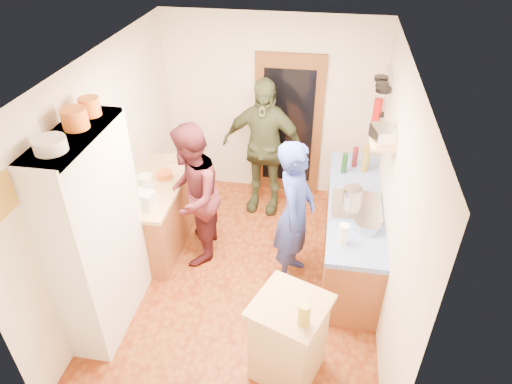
% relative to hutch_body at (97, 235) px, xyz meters
% --- Properties ---
extents(floor, '(3.00, 4.00, 0.02)m').
position_rel_hutch_body_xyz_m(floor, '(1.30, 0.80, -1.11)').
color(floor, brown).
rests_on(floor, ground).
extents(ceiling, '(3.00, 4.00, 0.02)m').
position_rel_hutch_body_xyz_m(ceiling, '(1.30, 0.80, 1.51)').
color(ceiling, silver).
rests_on(ceiling, ground).
extents(wall_back, '(3.00, 0.02, 2.60)m').
position_rel_hutch_body_xyz_m(wall_back, '(1.30, 2.81, 0.20)').
color(wall_back, silver).
rests_on(wall_back, ground).
extents(wall_front, '(3.00, 0.02, 2.60)m').
position_rel_hutch_body_xyz_m(wall_front, '(1.30, -1.21, 0.20)').
color(wall_front, silver).
rests_on(wall_front, ground).
extents(wall_left, '(0.02, 4.00, 2.60)m').
position_rel_hutch_body_xyz_m(wall_left, '(-0.21, 0.80, 0.20)').
color(wall_left, silver).
rests_on(wall_left, ground).
extents(wall_right, '(0.02, 4.00, 2.60)m').
position_rel_hutch_body_xyz_m(wall_right, '(2.81, 0.80, 0.20)').
color(wall_right, silver).
rests_on(wall_right, ground).
extents(door_frame, '(0.95, 0.06, 2.10)m').
position_rel_hutch_body_xyz_m(door_frame, '(1.55, 2.77, -0.05)').
color(door_frame, brown).
rests_on(door_frame, ground).
extents(door_glass, '(0.70, 0.02, 1.70)m').
position_rel_hutch_body_xyz_m(door_glass, '(1.55, 2.74, -0.05)').
color(door_glass, black).
rests_on(door_glass, door_frame).
extents(hutch_body, '(0.40, 1.20, 2.20)m').
position_rel_hutch_body_xyz_m(hutch_body, '(0.00, 0.00, 0.00)').
color(hutch_body, white).
rests_on(hutch_body, ground).
extents(hutch_top_shelf, '(0.40, 1.14, 0.04)m').
position_rel_hutch_body_xyz_m(hutch_top_shelf, '(0.00, 0.00, 1.08)').
color(hutch_top_shelf, white).
rests_on(hutch_top_shelf, hutch_body).
extents(plate_stack, '(0.26, 0.26, 0.11)m').
position_rel_hutch_body_xyz_m(plate_stack, '(0.00, -0.31, 1.15)').
color(plate_stack, white).
rests_on(plate_stack, hutch_top_shelf).
extents(orange_pot_a, '(0.22, 0.22, 0.17)m').
position_rel_hutch_body_xyz_m(orange_pot_a, '(0.00, 0.09, 1.19)').
color(orange_pot_a, orange).
rests_on(orange_pot_a, hutch_top_shelf).
extents(orange_pot_b, '(0.18, 0.18, 0.16)m').
position_rel_hutch_body_xyz_m(orange_pot_b, '(0.00, 0.36, 1.18)').
color(orange_pot_b, orange).
rests_on(orange_pot_b, hutch_top_shelf).
extents(left_counter_base, '(0.60, 1.40, 0.85)m').
position_rel_hutch_body_xyz_m(left_counter_base, '(0.10, 1.25, -0.68)').
color(left_counter_base, '#98552A').
rests_on(left_counter_base, ground).
extents(left_counter_top, '(0.64, 1.44, 0.05)m').
position_rel_hutch_body_xyz_m(left_counter_top, '(0.10, 1.25, -0.23)').
color(left_counter_top, '#DAB976').
rests_on(left_counter_top, left_counter_base).
extents(toaster, '(0.29, 0.22, 0.20)m').
position_rel_hutch_body_xyz_m(toaster, '(0.15, 0.78, -0.10)').
color(toaster, white).
rests_on(toaster, left_counter_top).
extents(kettle, '(0.22, 0.22, 0.20)m').
position_rel_hutch_body_xyz_m(kettle, '(0.05, 1.11, -0.10)').
color(kettle, white).
rests_on(kettle, left_counter_top).
extents(orange_bowl, '(0.23, 0.23, 0.09)m').
position_rel_hutch_body_xyz_m(orange_bowl, '(0.18, 1.40, -0.16)').
color(orange_bowl, orange).
rests_on(orange_bowl, left_counter_top).
extents(chopping_board, '(0.36, 0.31, 0.02)m').
position_rel_hutch_body_xyz_m(chopping_board, '(0.12, 1.87, -0.19)').
color(chopping_board, '#DAB976').
rests_on(chopping_board, left_counter_top).
extents(right_counter_base, '(0.60, 2.20, 0.84)m').
position_rel_hutch_body_xyz_m(right_counter_base, '(2.50, 1.30, -0.68)').
color(right_counter_base, '#98552A').
rests_on(right_counter_base, ground).
extents(right_counter_top, '(0.62, 2.22, 0.06)m').
position_rel_hutch_body_xyz_m(right_counter_top, '(2.50, 1.30, -0.23)').
color(right_counter_top, '#0232AC').
rests_on(right_counter_top, right_counter_base).
extents(hob, '(0.55, 0.58, 0.04)m').
position_rel_hutch_body_xyz_m(hob, '(2.50, 1.17, -0.18)').
color(hob, silver).
rests_on(hob, right_counter_top).
extents(pot_on_hob, '(0.21, 0.21, 0.14)m').
position_rel_hutch_body_xyz_m(pot_on_hob, '(2.45, 1.28, -0.09)').
color(pot_on_hob, silver).
rests_on(pot_on_hob, hob).
extents(bottle_a, '(0.08, 0.08, 0.27)m').
position_rel_hutch_body_xyz_m(bottle_a, '(2.35, 1.90, -0.07)').
color(bottle_a, '#143F14').
rests_on(bottle_a, right_counter_top).
extents(bottle_b, '(0.07, 0.07, 0.27)m').
position_rel_hutch_body_xyz_m(bottle_b, '(2.48, 2.07, -0.06)').
color(bottle_b, '#591419').
rests_on(bottle_b, right_counter_top).
extents(bottle_c, '(0.10, 0.10, 0.35)m').
position_rel_hutch_body_xyz_m(bottle_c, '(2.61, 1.98, -0.02)').
color(bottle_c, olive).
rests_on(bottle_c, right_counter_top).
extents(paper_towel, '(0.13, 0.13, 0.23)m').
position_rel_hutch_body_xyz_m(paper_towel, '(2.35, 0.52, -0.09)').
color(paper_towel, white).
rests_on(paper_towel, right_counter_top).
extents(mixing_bowl, '(0.36, 0.36, 0.11)m').
position_rel_hutch_body_xyz_m(mixing_bowl, '(2.60, 0.79, -0.15)').
color(mixing_bowl, silver).
rests_on(mixing_bowl, right_counter_top).
extents(island_base, '(0.71, 0.71, 0.86)m').
position_rel_hutch_body_xyz_m(island_base, '(1.92, -0.38, -0.67)').
color(island_base, '#DAB976').
rests_on(island_base, ground).
extents(island_top, '(0.80, 0.80, 0.05)m').
position_rel_hutch_body_xyz_m(island_top, '(1.92, -0.38, -0.22)').
color(island_top, '#DAB976').
rests_on(island_top, island_base).
extents(cutting_board, '(0.43, 0.39, 0.02)m').
position_rel_hutch_body_xyz_m(cutting_board, '(1.89, -0.32, -0.21)').
color(cutting_board, white).
rests_on(cutting_board, island_top).
extents(oil_jar, '(0.13, 0.13, 0.21)m').
position_rel_hutch_body_xyz_m(oil_jar, '(2.05, -0.56, -0.09)').
color(oil_jar, '#AD9E2D').
rests_on(oil_jar, island_top).
extents(pan_rail, '(0.02, 0.65, 0.02)m').
position_rel_hutch_body_xyz_m(pan_rail, '(2.76, 2.33, 0.95)').
color(pan_rail, silver).
rests_on(pan_rail, wall_right).
extents(pan_hang_a, '(0.18, 0.18, 0.05)m').
position_rel_hutch_body_xyz_m(pan_hang_a, '(2.70, 2.15, 0.82)').
color(pan_hang_a, black).
rests_on(pan_hang_a, pan_rail).
extents(pan_hang_b, '(0.16, 0.16, 0.05)m').
position_rel_hutch_body_xyz_m(pan_hang_b, '(2.70, 2.35, 0.80)').
color(pan_hang_b, black).
rests_on(pan_hang_b, pan_rail).
extents(pan_hang_c, '(0.17, 0.17, 0.05)m').
position_rel_hutch_body_xyz_m(pan_hang_c, '(2.70, 2.55, 0.81)').
color(pan_hang_c, black).
rests_on(pan_hang_c, pan_rail).
extents(wall_shelf, '(0.26, 0.42, 0.03)m').
position_rel_hutch_body_xyz_m(wall_shelf, '(2.67, 1.25, 0.60)').
color(wall_shelf, '#DAB976').
rests_on(wall_shelf, wall_right).
extents(radio, '(0.29, 0.35, 0.15)m').
position_rel_hutch_body_xyz_m(radio, '(2.67, 1.25, 0.69)').
color(radio, silver).
rests_on(radio, wall_shelf).
extents(ext_bracket, '(0.06, 0.10, 0.04)m').
position_rel_hutch_body_xyz_m(ext_bracket, '(2.77, 2.50, 0.35)').
color(ext_bracket, black).
rests_on(ext_bracket, wall_right).
extents(fire_extinguisher, '(0.11, 0.11, 0.32)m').
position_rel_hutch_body_xyz_m(fire_extinguisher, '(2.71, 2.50, 0.40)').
color(fire_extinguisher, red).
rests_on(fire_extinguisher, wall_right).
extents(picture_frame, '(0.03, 0.25, 0.30)m').
position_rel_hutch_body_xyz_m(picture_frame, '(-0.18, -0.75, 0.95)').
color(picture_frame, gold).
rests_on(picture_frame, wall_left).
extents(person_hob, '(0.49, 0.69, 1.78)m').
position_rel_hutch_body_xyz_m(person_hob, '(1.86, 0.91, -0.21)').
color(person_hob, '#2B3D9D').
rests_on(person_hob, ground).
extents(person_left, '(0.77, 0.94, 1.79)m').
position_rel_hutch_body_xyz_m(person_left, '(0.64, 1.13, -0.21)').
color(person_left, '#4A1A21').
rests_on(person_left, ground).
extents(person_back, '(1.18, 0.60, 1.94)m').
position_rel_hutch_body_xyz_m(person_back, '(1.29, 2.25, -0.13)').
color(person_back, '#363E25').
rests_on(person_back, ground).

